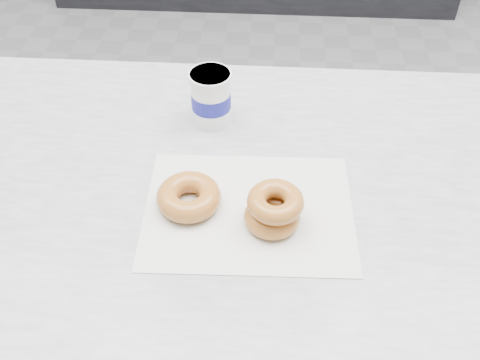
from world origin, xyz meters
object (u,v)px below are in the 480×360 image
(donut_stack, at_px, (274,209))
(coffee_cup, at_px, (211,97))
(counter, at_px, (207,322))
(donut_single, at_px, (189,197))

(donut_stack, relative_size, coffee_cup, 1.18)
(coffee_cup, bearing_deg, donut_stack, -53.79)
(counter, height_order, donut_single, donut_single)
(donut_stack, height_order, coffee_cup, coffee_cup)
(donut_single, relative_size, coffee_cup, 0.99)
(counter, distance_m, donut_stack, 0.50)
(counter, height_order, coffee_cup, coffee_cup)
(counter, bearing_deg, donut_stack, -29.46)
(donut_single, height_order, donut_stack, donut_stack)
(counter, relative_size, donut_single, 28.81)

